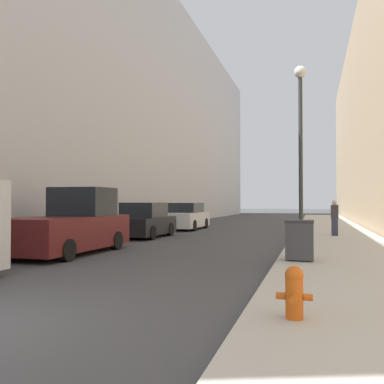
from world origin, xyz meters
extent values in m
cube|color=#B7B2A8|center=(5.87, 18.00, 0.08)|extent=(3.77, 60.00, 0.15)
cube|color=#BCBCC1|center=(-11.13, 26.00, 8.76)|extent=(12.00, 60.00, 17.52)
cylinder|color=#D15614|center=(4.69, 1.42, 0.41)|extent=(0.23, 0.23, 0.52)
sphere|color=#D15614|center=(4.69, 1.42, 0.72)|extent=(0.24, 0.24, 0.24)
cylinder|color=#D15614|center=(4.69, 1.42, 0.79)|extent=(0.06, 0.06, 0.05)
cylinder|color=#D15614|center=(4.69, 1.24, 0.44)|extent=(0.11, 0.12, 0.11)
cylinder|color=#D15614|center=(4.51, 1.42, 0.44)|extent=(0.12, 0.09, 0.09)
cylinder|color=#D15614|center=(4.86, 1.42, 0.44)|extent=(0.12, 0.09, 0.09)
cube|color=#3D3D42|center=(4.57, 7.18, 0.65)|extent=(0.71, 0.63, 0.94)
cube|color=#2D2D31|center=(4.57, 7.18, 1.16)|extent=(0.73, 0.65, 0.08)
cylinder|color=black|center=(4.27, 7.45, 0.23)|extent=(0.05, 0.16, 0.16)
cylinder|color=black|center=(4.87, 7.45, 0.23)|extent=(0.05, 0.16, 0.16)
cylinder|color=#2D332D|center=(4.49, 11.58, 0.28)|extent=(0.28, 0.28, 0.25)
cylinder|color=#2D332D|center=(4.49, 11.58, 3.19)|extent=(0.15, 0.15, 6.08)
sphere|color=silver|center=(4.49, 11.58, 6.41)|extent=(0.44, 0.44, 0.44)
cube|color=#561919|center=(-2.68, 7.83, 0.69)|extent=(1.98, 5.02, 1.03)
cube|color=black|center=(-2.68, 8.71, 1.68)|extent=(1.83, 1.61, 0.96)
cylinder|color=black|center=(-3.60, 9.39, 0.32)|extent=(0.24, 0.64, 0.64)
cylinder|color=black|center=(-1.76, 9.39, 0.32)|extent=(0.24, 0.64, 0.64)
cylinder|color=black|center=(-3.60, 6.28, 0.32)|extent=(0.24, 0.64, 0.64)
cylinder|color=black|center=(-1.76, 6.28, 0.32)|extent=(0.24, 0.64, 0.64)
cube|color=black|center=(-2.80, 14.51, 0.56)|extent=(1.84, 4.15, 0.79)
cube|color=#1E2328|center=(-2.80, 14.51, 1.30)|extent=(1.62, 2.16, 0.69)
cylinder|color=black|center=(-3.65, 15.76, 0.32)|extent=(0.24, 0.64, 0.64)
cylinder|color=black|center=(-1.95, 15.76, 0.32)|extent=(0.24, 0.64, 0.64)
cylinder|color=black|center=(-3.65, 13.26, 0.32)|extent=(0.24, 0.64, 0.64)
cylinder|color=black|center=(-1.95, 13.26, 0.32)|extent=(0.24, 0.64, 0.64)
cube|color=silver|center=(-2.58, 20.69, 0.60)|extent=(1.85, 4.62, 0.88)
cube|color=#1E2328|center=(-2.58, 20.69, 1.33)|extent=(1.63, 2.40, 0.58)
cylinder|color=black|center=(-3.44, 22.07, 0.32)|extent=(0.24, 0.64, 0.64)
cylinder|color=black|center=(-1.73, 22.07, 0.32)|extent=(0.24, 0.64, 0.64)
cylinder|color=black|center=(-3.44, 19.30, 0.32)|extent=(0.24, 0.64, 0.64)
cylinder|color=black|center=(-1.73, 19.30, 0.32)|extent=(0.24, 0.64, 0.64)
cube|color=#2D3347|center=(5.83, 15.94, 0.54)|extent=(0.27, 0.19, 0.78)
cube|color=#333338|center=(5.83, 15.94, 1.23)|extent=(0.32, 0.19, 0.61)
sphere|color=tan|center=(5.83, 15.94, 1.65)|extent=(0.21, 0.21, 0.21)
camera|label=1|loc=(4.94, -4.34, 1.67)|focal=40.00mm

